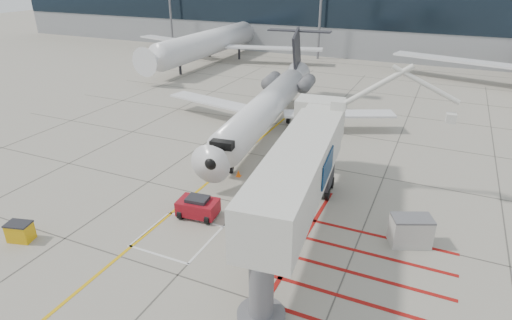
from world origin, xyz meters
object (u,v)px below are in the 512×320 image
at_px(regional_jet, 259,98).
at_px(pushback_tug, 198,206).
at_px(jet_bridge, 297,180).
at_px(spill_bin, 20,232).

xyz_separation_m(regional_jet, pushback_tug, (1.83, -13.74, -3.32)).
bearing_deg(jet_bridge, spill_bin, -161.02).
distance_m(regional_jet, spill_bin, 21.58).
bearing_deg(regional_jet, jet_bridge, -64.75).
distance_m(jet_bridge, spill_bin, 16.54).
distance_m(regional_jet, pushback_tug, 14.25).
xyz_separation_m(pushback_tug, spill_bin, (-8.16, -6.59, -0.15)).
bearing_deg(pushback_tug, spill_bin, -147.40).
xyz_separation_m(jet_bridge, pushback_tug, (-6.52, -0.27, -3.15)).
bearing_deg(pushback_tug, regional_jet, 91.23).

